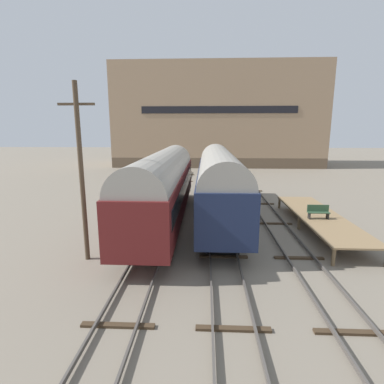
% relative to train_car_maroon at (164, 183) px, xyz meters
% --- Properties ---
extents(ground_plane, '(200.00, 200.00, 0.00)m').
position_rel_train_car_maroon_xyz_m(ground_plane, '(4.02, -3.01, -2.99)').
color(ground_plane, slate).
extents(track_left, '(2.60, 60.00, 0.26)m').
position_rel_train_car_maroon_xyz_m(track_left, '(-0.00, -3.01, -2.85)').
color(track_left, '#4C4742').
rests_on(track_left, ground).
extents(track_middle, '(2.60, 60.00, 0.26)m').
position_rel_train_car_maroon_xyz_m(track_middle, '(4.02, -3.01, -2.85)').
color(track_middle, '#4C4742').
rests_on(track_middle, ground).
extents(track_right, '(2.60, 60.00, 0.26)m').
position_rel_train_car_maroon_xyz_m(track_right, '(8.04, -3.01, -2.85)').
color(track_right, '#4C4742').
rests_on(track_right, ground).
extents(train_car_maroon, '(3.09, 18.51, 5.27)m').
position_rel_train_car_maroon_xyz_m(train_car_maroon, '(0.00, 0.00, 0.00)').
color(train_car_maroon, black).
rests_on(train_car_maroon, ground).
extents(train_car_navy, '(3.12, 18.19, 5.34)m').
position_rel_train_car_maroon_xyz_m(train_car_navy, '(4.02, 1.40, 0.04)').
color(train_car_navy, black).
rests_on(train_car_navy, ground).
extents(station_platform, '(2.93, 11.70, 1.01)m').
position_rel_train_car_maroon_xyz_m(station_platform, '(10.82, -1.05, -2.06)').
color(station_platform, '#8C704C').
rests_on(station_platform, ground).
extents(bench, '(1.40, 0.40, 0.91)m').
position_rel_train_car_maroon_xyz_m(bench, '(10.46, -1.78, -1.50)').
color(bench, '#2D4C33').
rests_on(bench, station_platform).
extents(person_worker, '(0.32, 0.32, 1.70)m').
position_rel_train_car_maroon_xyz_m(person_worker, '(2.59, -4.32, -1.97)').
color(person_worker, '#282833').
rests_on(person_worker, ground).
extents(utility_pole, '(1.80, 0.24, 9.05)m').
position_rel_train_car_maroon_xyz_m(utility_pole, '(-3.23, -6.52, 1.70)').
color(utility_pole, '#473828').
rests_on(utility_pole, ground).
extents(warehouse_building, '(38.32, 13.29, 18.45)m').
position_rel_train_car_maroon_xyz_m(warehouse_building, '(5.18, 38.78, 6.24)').
color(warehouse_building, brown).
rests_on(warehouse_building, ground).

